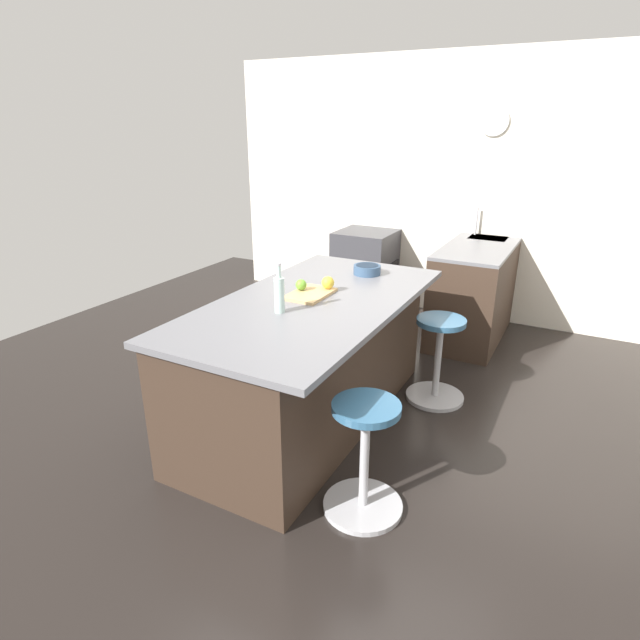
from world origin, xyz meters
name	(u,v)px	position (x,y,z in m)	size (l,w,h in m)	color
ground_plane	(330,423)	(0.00, 0.00, 0.00)	(7.01, 7.01, 0.00)	black
interior_partition_left	(449,190)	(-2.70, 0.00, 1.33)	(0.15, 5.00, 2.65)	silver
sink_cabinet	(480,284)	(-2.35, 0.49, 0.46)	(1.82, 0.60, 1.19)	#38281E
oven_range	(365,270)	(-2.35, -0.77, 0.44)	(0.60, 0.61, 0.88)	#38383D
kitchen_island	(308,359)	(0.00, -0.18, 0.46)	(2.17, 1.11, 0.90)	#38281E
stool_by_window	(438,362)	(-0.69, 0.55, 0.31)	(0.44, 0.44, 0.66)	#B7B7BC
stool_middle	(364,461)	(0.68, 0.55, 0.31)	(0.44, 0.44, 0.66)	#B7B7BC
cutting_board	(310,294)	(-0.07, -0.20, 0.91)	(0.36, 0.24, 0.02)	tan
apple_yellow	(328,283)	(-0.21, -0.13, 0.97)	(0.09, 0.09, 0.09)	gold
apple_green	(301,285)	(-0.09, -0.28, 0.96)	(0.08, 0.08, 0.08)	#609E2D
water_bottle	(279,293)	(0.30, -0.20, 1.02)	(0.06, 0.06, 0.31)	silver
fruit_bowl	(367,269)	(-0.73, -0.06, 0.94)	(0.21, 0.21, 0.07)	#334C6B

